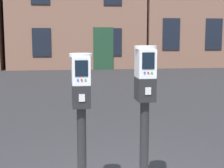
# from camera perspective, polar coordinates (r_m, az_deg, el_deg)

# --- Properties ---
(parking_meter_near_kerb) EXTENTS (0.22, 0.25, 1.45)m
(parking_meter_near_kerb) POSITION_cam_1_polar(r_m,az_deg,el_deg) (3.38, -5.04, -2.65)
(parking_meter_near_kerb) COLOR black
(parking_meter_near_kerb) RESTS_ON sidewalk_slab
(parking_meter_twin_adjacent) EXTENTS (0.22, 0.25, 1.52)m
(parking_meter_twin_adjacent) POSITION_cam_1_polar(r_m,az_deg,el_deg) (3.46, 5.38, -1.62)
(parking_meter_twin_adjacent) COLOR black
(parking_meter_twin_adjacent) RESTS_ON sidewalk_slab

